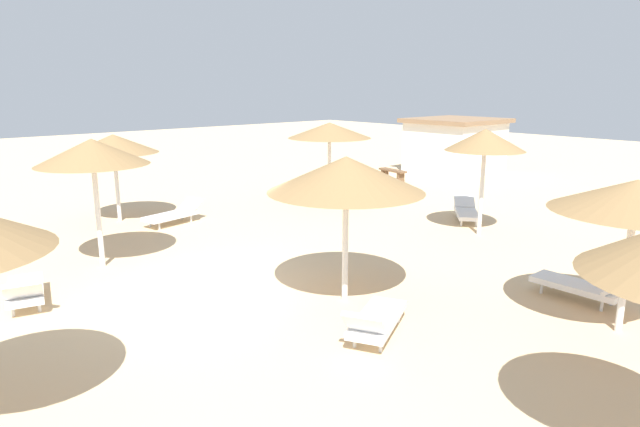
# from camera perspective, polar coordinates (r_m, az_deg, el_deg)

# --- Properties ---
(ground_plane) EXTENTS (80.00, 80.00, 0.00)m
(ground_plane) POSITION_cam_1_polar(r_m,az_deg,el_deg) (11.73, -11.16, -7.97)
(ground_plane) COLOR #DBBA8C
(parasol_0) EXTENTS (2.51, 2.51, 3.02)m
(parasol_0) POSITION_cam_1_polar(r_m,az_deg,el_deg) (13.45, -22.71, 5.92)
(parasol_0) COLOR silver
(parasol_0) RESTS_ON ground
(parasol_1) EXTENTS (2.68, 2.68, 2.73)m
(parasol_1) POSITION_cam_1_polar(r_m,az_deg,el_deg) (17.97, -20.78, 6.81)
(parasol_1) COLOR silver
(parasol_1) RESTS_ON ground
(parasol_2) EXTENTS (2.73, 2.73, 2.69)m
(parasol_2) POSITION_cam_1_polar(r_m,az_deg,el_deg) (10.41, 30.15, 1.45)
(parasol_2) COLOR silver
(parasol_2) RESTS_ON ground
(parasol_3) EXTENTS (2.92, 2.92, 2.92)m
(parasol_3) POSITION_cam_1_polar(r_m,az_deg,el_deg) (19.25, 1.00, 8.66)
(parasol_3) COLOR silver
(parasol_3) RESTS_ON ground
(parasol_5) EXTENTS (3.03, 3.03, 2.89)m
(parasol_5) POSITION_cam_1_polar(r_m,az_deg,el_deg) (10.40, 2.74, 4.08)
(parasol_5) COLOR silver
(parasol_5) RESTS_ON ground
(parasol_6) EXTENTS (2.21, 2.21, 3.02)m
(parasol_6) POSITION_cam_1_polar(r_m,az_deg,el_deg) (15.91, 16.88, 7.33)
(parasol_6) COLOR silver
(parasol_6) RESTS_ON ground
(lounger_0) EXTENTS (1.98, 1.08, 0.75)m
(lounger_0) POSITION_cam_1_polar(r_m,az_deg,el_deg) (12.14, -28.45, -7.03)
(lounger_0) COLOR white
(lounger_0) RESTS_ON ground
(lounger_1) EXTENTS (1.01, 1.99, 0.69)m
(lounger_1) POSITION_cam_1_polar(r_m,az_deg,el_deg) (17.45, -14.99, -0.03)
(lounger_1) COLOR white
(lounger_1) RESTS_ON ground
(lounger_2) EXTENTS (1.88, 0.65, 0.75)m
(lounger_2) POSITION_cam_1_polar(r_m,az_deg,el_deg) (12.09, 25.84, -6.83)
(lounger_2) COLOR white
(lounger_2) RESTS_ON ground
(lounger_3) EXTENTS (1.67, 1.90, 0.65)m
(lounger_3) POSITION_cam_1_polar(r_m,az_deg,el_deg) (20.05, 6.69, 2.03)
(lounger_3) COLOR white
(lounger_3) RESTS_ON ground
(lounger_5) EXTENTS (1.42, 1.95, 0.77)m
(lounger_5) POSITION_cam_1_polar(r_m,az_deg,el_deg) (9.46, 5.83, -11.01)
(lounger_5) COLOR white
(lounger_5) RESTS_ON ground
(lounger_6) EXTENTS (1.73, 1.87, 0.64)m
(lounger_6) POSITION_cam_1_polar(r_m,az_deg,el_deg) (17.83, 15.05, 0.24)
(lounger_6) COLOR white
(lounger_6) RESTS_ON ground
(bench_0) EXTENTS (1.54, 0.62, 0.49)m
(bench_0) POSITION_cam_1_polar(r_m,az_deg,el_deg) (24.78, 7.59, 4.25)
(bench_0) COLOR brown
(bench_0) RESTS_ON ground
(beach_cabana) EXTENTS (3.86, 4.24, 2.61)m
(beach_cabana) POSITION_cam_1_polar(r_m,az_deg,el_deg) (27.64, 13.92, 6.97)
(beach_cabana) COLOR white
(beach_cabana) RESTS_ON ground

